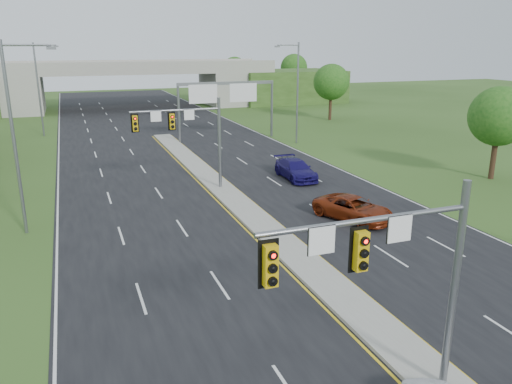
{
  "coord_description": "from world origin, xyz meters",
  "views": [
    {
      "loc": [
        -10.5,
        -10.73,
        10.71
      ],
      "look_at": [
        -1.31,
        13.69,
        3.0
      ],
      "focal_mm": 35.0,
      "sensor_mm": 36.0,
      "label": 1
    }
  ],
  "objects_px": {
    "signal_mast_far": "(190,130)",
    "overpass": "(129,88)",
    "sign_gantry": "(225,94)",
    "signal_mast_near": "(396,266)",
    "car_far_b": "(296,169)",
    "car_far_a": "(354,208)"
  },
  "relations": [
    {
      "from": "signal_mast_far",
      "to": "overpass",
      "type": "height_order",
      "value": "overpass"
    },
    {
      "from": "signal_mast_far",
      "to": "sign_gantry",
      "type": "xyz_separation_m",
      "value": [
        8.95,
        19.99,
        0.51
      ]
    },
    {
      "from": "signal_mast_near",
      "to": "car_far_b",
      "type": "bearing_deg",
      "value": 70.77
    },
    {
      "from": "car_far_b",
      "to": "signal_mast_far",
      "type": "bearing_deg",
      "value": -173.41
    },
    {
      "from": "signal_mast_near",
      "to": "signal_mast_far",
      "type": "height_order",
      "value": "same"
    },
    {
      "from": "signal_mast_far",
      "to": "sign_gantry",
      "type": "distance_m",
      "value": 21.91
    },
    {
      "from": "overpass",
      "to": "car_far_a",
      "type": "bearing_deg",
      "value": -84.84
    },
    {
      "from": "car_far_a",
      "to": "sign_gantry",
      "type": "bearing_deg",
      "value": 66.57
    },
    {
      "from": "signal_mast_far",
      "to": "car_far_a",
      "type": "height_order",
      "value": "signal_mast_far"
    },
    {
      "from": "car_far_b",
      "to": "signal_mast_near",
      "type": "bearing_deg",
      "value": -107.71
    },
    {
      "from": "car_far_a",
      "to": "signal_mast_far",
      "type": "bearing_deg",
      "value": 107.87
    },
    {
      "from": "signal_mast_near",
      "to": "sign_gantry",
      "type": "height_order",
      "value": "signal_mast_near"
    },
    {
      "from": "signal_mast_near",
      "to": "sign_gantry",
      "type": "relative_size",
      "value": 0.6
    },
    {
      "from": "car_far_a",
      "to": "car_far_b",
      "type": "height_order",
      "value": "car_far_b"
    },
    {
      "from": "overpass",
      "to": "car_far_a",
      "type": "distance_m",
      "value": 65.17
    },
    {
      "from": "sign_gantry",
      "to": "overpass",
      "type": "distance_m",
      "value": 35.75
    },
    {
      "from": "signal_mast_near",
      "to": "car_far_b",
      "type": "relative_size",
      "value": 1.3
    },
    {
      "from": "signal_mast_near",
      "to": "signal_mast_far",
      "type": "relative_size",
      "value": 1.0
    },
    {
      "from": "overpass",
      "to": "car_far_a",
      "type": "relative_size",
      "value": 14.99
    },
    {
      "from": "car_far_a",
      "to": "car_far_b",
      "type": "xyz_separation_m",
      "value": [
        0.88,
        10.58,
        0.04
      ]
    },
    {
      "from": "signal_mast_near",
      "to": "overpass",
      "type": "relative_size",
      "value": 0.09
    },
    {
      "from": "signal_mast_near",
      "to": "signal_mast_far",
      "type": "bearing_deg",
      "value": 90.0
    }
  ]
}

